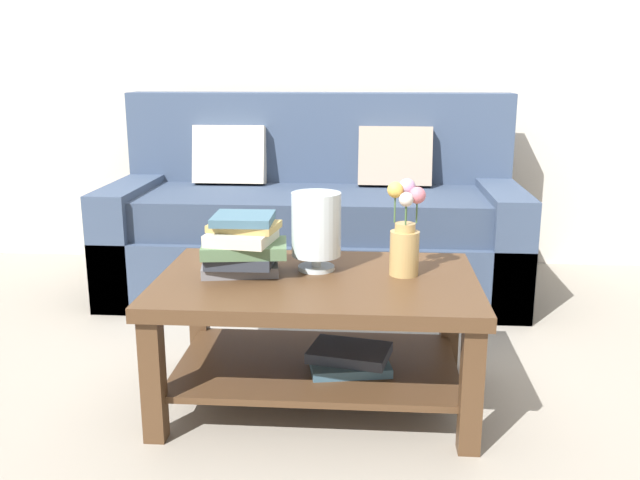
% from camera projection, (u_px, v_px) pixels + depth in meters
% --- Properties ---
extents(ground_plane, '(10.00, 10.00, 0.00)m').
position_uv_depth(ground_plane, '(317.00, 363.00, 2.88)').
color(ground_plane, gray).
extents(back_wall, '(6.40, 0.12, 2.70)m').
position_uv_depth(back_wall, '(338.00, 41.00, 4.14)').
color(back_wall, beige).
rests_on(back_wall, ground).
extents(couch, '(2.17, 0.90, 1.06)m').
position_uv_depth(couch, '(315.00, 224.00, 3.77)').
color(couch, '#384760').
rests_on(couch, ground).
extents(coffee_table, '(1.14, 0.73, 0.48)m').
position_uv_depth(coffee_table, '(319.00, 314.00, 2.48)').
color(coffee_table, '#4C331E').
rests_on(coffee_table, ground).
extents(book_stack_main, '(0.33, 0.25, 0.22)m').
position_uv_depth(book_stack_main, '(242.00, 246.00, 2.46)').
color(book_stack_main, slate).
rests_on(book_stack_main, coffee_table).
extents(glass_hurricane_vase, '(0.18, 0.18, 0.29)m').
position_uv_depth(glass_hurricane_vase, '(316.00, 226.00, 2.50)').
color(glass_hurricane_vase, silver).
rests_on(glass_hurricane_vase, coffee_table).
extents(flower_pitcher, '(0.14, 0.12, 0.35)m').
position_uv_depth(flower_pitcher, '(405.00, 235.00, 2.45)').
color(flower_pitcher, tan).
rests_on(flower_pitcher, coffee_table).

